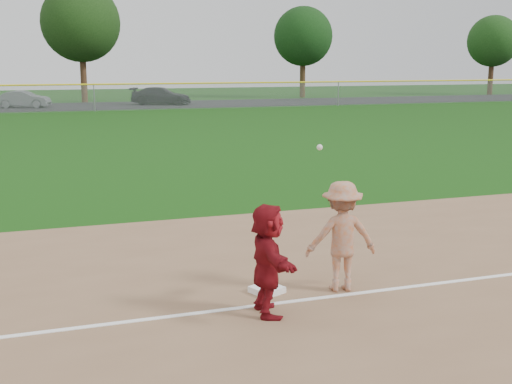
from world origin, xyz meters
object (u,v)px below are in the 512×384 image
object	(u,v)px
first_base	(267,290)
car_mid	(24,99)
car_right	(161,96)
base_runner	(268,260)

from	to	relation	value
first_base	car_mid	distance (m)	46.25
first_base	car_right	distance (m)	46.71
first_base	car_mid	world-z (taller)	car_mid
first_base	base_runner	distance (m)	1.18
base_runner	car_mid	distance (m)	47.05
car_mid	car_right	xyz separation A→B (m)	(11.17, 0.25, 0.07)
car_right	car_mid	bearing A→B (deg)	114.00
first_base	base_runner	world-z (taller)	base_runner
base_runner	car_mid	xyz separation A→B (m)	(-4.43, 46.84, -0.17)
first_base	car_mid	xyz separation A→B (m)	(-4.71, 46.01, 0.62)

